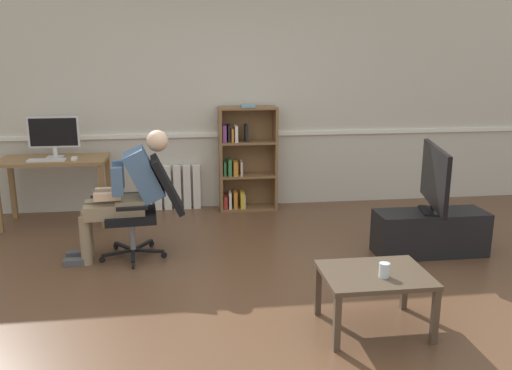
{
  "coord_description": "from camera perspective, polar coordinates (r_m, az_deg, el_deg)",
  "views": [
    {
      "loc": [
        -0.49,
        -3.94,
        1.91
      ],
      "look_at": [
        0.15,
        0.85,
        0.7
      ],
      "focal_mm": 37.28,
      "sensor_mm": 36.0,
      "label": 1
    }
  ],
  "objects": [
    {
      "name": "tv_screen",
      "position": [
        5.28,
        18.63,
        0.71
      ],
      "size": [
        0.27,
        0.97,
        0.63
      ],
      "rotation": [
        0.0,
        0.0,
        1.34
      ],
      "color": "black",
      "rests_on": "tv_stand"
    },
    {
      "name": "tv_stand",
      "position": [
        5.43,
        18.16,
        -4.89
      ],
      "size": [
        1.07,
        0.38,
        0.42
      ],
      "color": "black",
      "rests_on": "ground_plane"
    },
    {
      "name": "bookshelf",
      "position": [
        6.55,
        -1.28,
        2.64
      ],
      "size": [
        0.71,
        0.3,
        1.3
      ],
      "color": "brown",
      "rests_on": "ground_plane"
    },
    {
      "name": "computer_desk",
      "position": [
        6.39,
        -20.86,
        1.66
      ],
      "size": [
        1.18,
        0.6,
        0.76
      ],
      "color": "olive",
      "rests_on": "ground_plane"
    },
    {
      "name": "keyboard",
      "position": [
        6.24,
        -21.53,
        2.51
      ],
      "size": [
        0.4,
        0.12,
        0.02
      ],
      "primitive_type": "cube",
      "color": "silver",
      "rests_on": "computer_desk"
    },
    {
      "name": "back_wall",
      "position": [
        6.63,
        -3.4,
        9.16
      ],
      "size": [
        12.0,
        0.13,
        2.7
      ],
      "color": "beige",
      "rests_on": "ground_plane"
    },
    {
      "name": "radiator",
      "position": [
        6.68,
        -8.96,
        -0.25
      ],
      "size": [
        0.69,
        0.08,
        0.56
      ],
      "color": "white",
      "rests_on": "ground_plane"
    },
    {
      "name": "drinking_glass",
      "position": [
        3.75,
        13.6,
        -8.87
      ],
      "size": [
        0.07,
        0.07,
        0.1
      ],
      "primitive_type": "cylinder",
      "color": "silver",
      "rests_on": "coffee_table"
    },
    {
      "name": "ground_plane",
      "position": [
        4.4,
        -0.48,
        -11.64
      ],
      "size": [
        18.0,
        18.0,
        0.0
      ],
      "primitive_type": "plane",
      "color": "brown"
    },
    {
      "name": "office_chair",
      "position": [
        5.12,
        -11.55,
        -1.96
      ],
      "size": [
        0.82,
        0.62,
        0.97
      ],
      "rotation": [
        0.0,
        0.0,
        -1.5
      ],
      "color": "black",
      "rests_on": "ground_plane"
    },
    {
      "name": "imac_monitor",
      "position": [
        6.4,
        -20.89,
        5.17
      ],
      "size": [
        0.56,
        0.14,
        0.46
      ],
      "color": "silver",
      "rests_on": "computer_desk"
    },
    {
      "name": "person_seated",
      "position": [
        5.09,
        -13.69,
        -0.67
      ],
      "size": [
        1.01,
        0.41,
        1.22
      ],
      "rotation": [
        0.0,
        0.0,
        -1.5
      ],
      "color": "#937F60",
      "rests_on": "ground_plane"
    },
    {
      "name": "computer_mouse",
      "position": [
        6.2,
        -18.92,
        2.71
      ],
      "size": [
        0.06,
        0.1,
        0.03
      ],
      "primitive_type": "cube",
      "color": "white",
      "rests_on": "computer_desk"
    },
    {
      "name": "coffee_table",
      "position": [
        3.85,
        12.62,
        -9.91
      ],
      "size": [
        0.73,
        0.57,
        0.42
      ],
      "color": "#4C3D2D",
      "rests_on": "ground_plane"
    }
  ]
}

